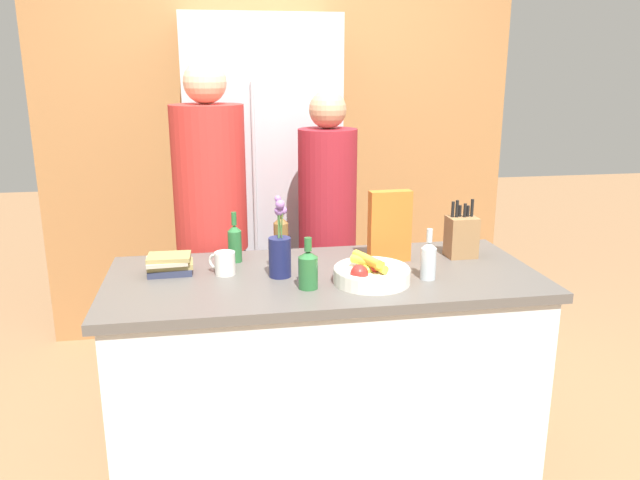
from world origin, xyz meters
The scene contains 16 objects.
ground_plane centered at (0.00, 0.00, 0.00)m, with size 14.00×14.00×0.00m, color #936B47.
kitchen_island centered at (0.00, 0.00, 0.45)m, with size 1.79×0.80×0.89m.
back_wall_wood centered at (0.00, 1.60, 1.30)m, with size 2.99×0.12×2.60m.
refrigerator centered at (-0.15, 1.24, 1.00)m, with size 0.86×0.63×2.00m.
fruit_bowl centered at (0.16, -0.14, 0.93)m, with size 0.31×0.31×0.12m.
knife_block centered at (0.66, 0.14, 0.99)m, with size 0.13×0.11×0.26m.
flower_vase centered at (-0.18, 0.00, 1.00)m, with size 0.09×0.09×0.34m.
cereal_box centered at (0.32, 0.13, 1.05)m, with size 0.19×0.07×0.32m.
coffee_mug centered at (-0.41, 0.07, 0.94)m, with size 0.11×0.09×0.10m.
book_stack centered at (-0.64, 0.11, 0.93)m, with size 0.20×0.16×0.08m.
bottle_oil centered at (-0.09, -0.16, 0.97)m, with size 0.08×0.08×0.21m.
bottle_vinegar centered at (-0.36, 0.24, 0.98)m, with size 0.06×0.06×0.23m.
bottle_wine centered at (0.41, -0.14, 0.97)m, with size 0.06×0.06×0.21m.
bottle_water centered at (-0.15, 0.29, 0.99)m, with size 0.07×0.07×0.25m.
person_at_sink centered at (-0.46, 0.64, 0.99)m, with size 0.36×0.36×1.76m.
person_in_blue centered at (0.14, 0.67, 0.92)m, with size 0.30×0.30×1.62m.
Camera 1 is at (-0.44, -2.44, 1.72)m, focal length 35.00 mm.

